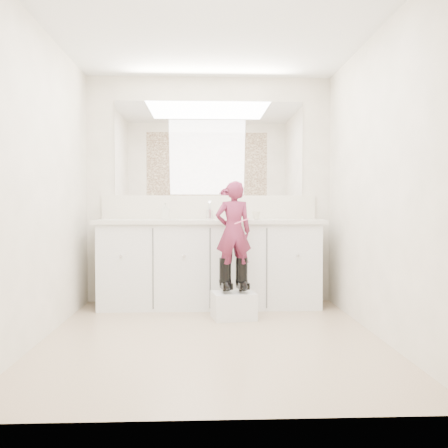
{
  "coord_description": "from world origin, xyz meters",
  "views": [
    {
      "loc": [
        -0.07,
        -3.85,
        1.02
      ],
      "look_at": [
        0.12,
        0.64,
        0.86
      ],
      "focal_mm": 40.0,
      "sensor_mm": 36.0,
      "label": 1
    }
  ],
  "objects": [
    {
      "name": "backsplash",
      "position": [
        0.0,
        1.49,
        1.02
      ],
      "size": [
        2.28,
        0.03,
        0.25
      ],
      "primitive_type": "cube",
      "color": "beige",
      "rests_on": "countertop"
    },
    {
      "name": "mirror",
      "position": [
        0.0,
        1.49,
        1.64
      ],
      "size": [
        2.0,
        0.02,
        1.0
      ],
      "primitive_type": "cube",
      "color": "white",
      "rests_on": "wall_back"
    },
    {
      "name": "countertop",
      "position": [
        0.0,
        1.21,
        0.87
      ],
      "size": [
        2.28,
        0.58,
        0.04
      ],
      "primitive_type": "cube",
      "color": "beige",
      "rests_on": "vanity_cabinet"
    },
    {
      "name": "floor",
      "position": [
        0.0,
        0.0,
        0.0
      ],
      "size": [
        3.0,
        3.0,
        0.0
      ],
      "primitive_type": "plane",
      "color": "#8B755B",
      "rests_on": "ground"
    },
    {
      "name": "wall_right",
      "position": [
        1.3,
        0.0,
        1.2
      ],
      "size": [
        0.0,
        3.0,
        3.0
      ],
      "primitive_type": "plane",
      "rotation": [
        1.57,
        0.0,
        -1.57
      ],
      "color": "beige",
      "rests_on": "floor"
    },
    {
      "name": "vanity_cabinet",
      "position": [
        0.0,
        1.23,
        0.42
      ],
      "size": [
        2.2,
        0.55,
        0.85
      ],
      "primitive_type": "cube",
      "color": "silver",
      "rests_on": "floor"
    },
    {
      "name": "ceiling",
      "position": [
        0.0,
        0.0,
        2.4
      ],
      "size": [
        3.0,
        3.0,
        0.0
      ],
      "primitive_type": "plane",
      "rotation": [
        3.14,
        0.0,
        0.0
      ],
      "color": "white",
      "rests_on": "wall_back"
    },
    {
      "name": "toothbrush",
      "position": [
        0.28,
        0.6,
        0.89
      ],
      "size": [
        0.14,
        0.03,
        0.06
      ],
      "primitive_type": "cylinder",
      "rotation": [
        0.0,
        1.22,
        0.16
      ],
      "color": "#FA618B",
      "rests_on": "toddler"
    },
    {
      "name": "wall_front",
      "position": [
        0.0,
        -1.5,
        1.2
      ],
      "size": [
        2.6,
        0.0,
        2.6
      ],
      "primitive_type": "plane",
      "rotation": [
        -1.57,
        0.0,
        0.0
      ],
      "color": "beige",
      "rests_on": "floor"
    },
    {
      "name": "soap_bottle",
      "position": [
        -0.45,
        1.25,
        0.97
      ],
      "size": [
        0.08,
        0.08,
        0.17
      ],
      "primitive_type": "imported",
      "rotation": [
        0.0,
        0.0,
        -0.07
      ],
      "color": "beige",
      "rests_on": "countertop"
    },
    {
      "name": "boot_left",
      "position": [
        0.13,
        0.68,
        0.4
      ],
      "size": [
        0.15,
        0.22,
        0.31
      ],
      "primitive_type": null,
      "rotation": [
        0.0,
        0.0,
        0.16
      ],
      "color": "black",
      "rests_on": "step_stool"
    },
    {
      "name": "dot_panel",
      "position": [
        0.0,
        -1.49,
        1.65
      ],
      "size": [
        2.0,
        0.01,
        1.2
      ],
      "primitive_type": "cube",
      "color": "#472819",
      "rests_on": "wall_front"
    },
    {
      "name": "boot_right",
      "position": [
        0.28,
        0.68,
        0.4
      ],
      "size": [
        0.15,
        0.22,
        0.31
      ],
      "primitive_type": null,
      "rotation": [
        0.0,
        0.0,
        0.16
      ],
      "color": "black",
      "rests_on": "step_stool"
    },
    {
      "name": "step_stool",
      "position": [
        0.21,
        0.66,
        0.12
      ],
      "size": [
        0.42,
        0.37,
        0.24
      ],
      "primitive_type": "cube",
      "rotation": [
        0.0,
        0.0,
        0.16
      ],
      "color": "silver",
      "rests_on": "floor"
    },
    {
      "name": "wall_left",
      "position": [
        -1.3,
        0.0,
        1.2
      ],
      "size": [
        0.0,
        3.0,
        3.0
      ],
      "primitive_type": "plane",
      "rotation": [
        1.57,
        0.0,
        1.57
      ],
      "color": "beige",
      "rests_on": "floor"
    },
    {
      "name": "cup",
      "position": [
        0.47,
        1.22,
        0.93
      ],
      "size": [
        0.12,
        0.12,
        0.09
      ],
      "primitive_type": "imported",
      "rotation": [
        0.0,
        0.0,
        -0.41
      ],
      "color": "beige",
      "rests_on": "countertop"
    },
    {
      "name": "toddler",
      "position": [
        0.21,
        0.68,
        0.8
      ],
      "size": [
        0.36,
        0.27,
        0.91
      ],
      "primitive_type": "imported",
      "rotation": [
        0.0,
        0.0,
        3.3
      ],
      "color": "#AE3563",
      "rests_on": "step_stool"
    },
    {
      "name": "faucet",
      "position": [
        0.0,
        1.38,
        0.94
      ],
      "size": [
        0.08,
        0.08,
        0.1
      ],
      "primitive_type": "cylinder",
      "color": "silver",
      "rests_on": "countertop"
    },
    {
      "name": "wall_back",
      "position": [
        0.0,
        1.5,
        1.2
      ],
      "size": [
        2.6,
        0.0,
        2.6
      ],
      "primitive_type": "plane",
      "rotation": [
        1.57,
        0.0,
        0.0
      ],
      "color": "beige",
      "rests_on": "floor"
    }
  ]
}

